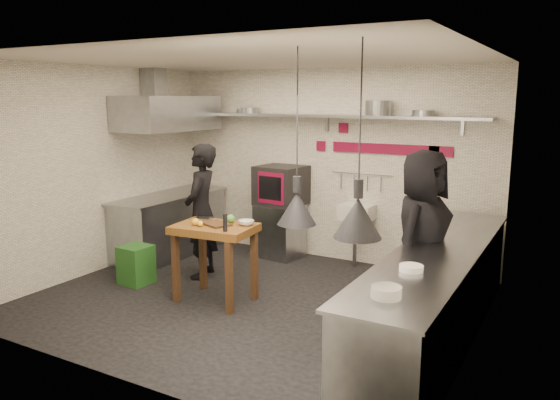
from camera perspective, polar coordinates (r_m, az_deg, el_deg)
The scene contains 47 objects.
floor at distance 6.60m, azimuth -2.95°, elevation -10.48°, with size 5.00×5.00×0.00m, color black.
ceiling at distance 6.17m, azimuth -3.21°, elevation 14.56°, with size 5.00×5.00×0.00m, color silver.
wall_back at distance 8.07m, azimuth 4.97°, elevation 3.66°, with size 5.00×0.04×2.80m, color white.
wall_front at distance 4.63m, azimuth -17.17°, elevation -2.04°, with size 5.00×0.04×2.80m, color white.
wall_left at distance 7.85m, azimuth -18.68°, elevation 2.94°, with size 0.04×4.20×2.80m, color white.
wall_right at distance 5.34m, azimuth 20.18°, elevation -0.58°, with size 0.04×4.20×2.80m, color white.
red_band_horiz at distance 7.67m, azimuth 11.44°, elevation 5.23°, with size 1.70×0.02×0.14m, color maroon.
red_band_vert at distance 7.57m, azimuth 15.62°, elevation 1.31°, with size 0.14×0.02×1.10m, color maroon.
red_tile_a at distance 7.90m, azimuth 6.64°, elevation 7.49°, with size 0.14×0.02×0.14m, color maroon.
red_tile_b at distance 8.06m, azimuth 4.30°, elevation 5.67°, with size 0.14×0.02×0.14m, color maroon.
back_shelf at distance 7.85m, azimuth 4.51°, elevation 8.75°, with size 4.60×0.34×0.04m, color gray.
shelf_bracket_left at distance 8.94m, azimuth -6.30°, elevation 8.31°, with size 0.04×0.06×0.24m, color gray.
shelf_bracket_mid at distance 7.99m, azimuth 4.96°, elevation 8.06°, with size 0.04×0.06×0.24m, color gray.
shelf_bracket_right at distance 7.40m, azimuth 18.57°, elevation 7.34°, with size 0.04×0.06×0.24m, color gray.
pan_far_left at distance 8.44m, azimuth -3.20°, elevation 9.34°, with size 0.27×0.27×0.09m, color gray.
pan_mid_left at distance 8.49m, azimuth -3.73°, elevation 9.28°, with size 0.24×0.24×0.07m, color gray.
stock_pot at distance 7.53m, azimuth 10.22°, elevation 9.45°, with size 0.35×0.35×0.20m, color gray.
pan_right at distance 7.36m, azimuth 14.78°, elevation 8.77°, with size 0.29×0.29×0.08m, color gray.
oven_stand at distance 8.24m, azimuth -0.03°, elevation -3.22°, with size 0.61×0.56×0.80m, color gray.
combi_oven at distance 8.13m, azimuth 0.12°, elevation 1.55°, with size 0.66×0.61×0.58m, color black.
oven_door at distance 7.88m, azimuth -0.93°, elevation 1.25°, with size 0.46×0.03×0.46m, color maroon.
oven_glass at distance 7.88m, azimuth -1.03°, elevation 1.25°, with size 0.40×0.02×0.34m, color black.
hand_sink at distance 7.79m, azimuth 8.03°, elevation -1.28°, with size 0.46×0.34×0.22m, color silver.
sink_tap at distance 7.76m, azimuth 8.06°, elevation 0.02°, with size 0.03×0.03×0.14m, color gray.
sink_drain at distance 7.86m, azimuth 7.84°, elevation -4.47°, with size 0.06×0.06×0.66m, color gray.
utensil_rail at distance 7.83m, azimuth 8.51°, elevation 2.78°, with size 0.02×0.02×0.90m, color gray.
counter_right at distance 5.66m, azimuth 16.01°, elevation -9.72°, with size 0.70×3.80×0.90m, color gray.
counter_right_top at distance 5.52m, azimuth 16.26°, elevation -5.18°, with size 0.76×3.90×0.03m, color gray.
plate_stack at distance 4.14m, azimuth 11.05°, elevation -9.42°, with size 0.22×0.22×0.09m, color silver.
small_bowl_right at distance 4.80m, azimuth 13.55°, elevation -6.93°, with size 0.21×0.21×0.05m, color silver.
counter_left at distance 8.51m, azimuth -11.47°, elevation -2.64°, with size 0.70×1.90×0.90m, color gray.
counter_left_top at distance 8.42m, azimuth -11.58°, elevation 0.44°, with size 0.76×2.00×0.03m, color gray.
extractor_hood at distance 8.26m, azimuth -11.64°, elevation 8.87°, with size 0.78×1.60×0.50m, color gray.
hood_duct at distance 8.43m, azimuth -13.06°, elevation 11.57°, with size 0.28×0.28×0.50m, color gray.
green_bin at distance 7.35m, azimuth -14.80°, elevation -6.55°, with size 0.36×0.36×0.50m, color #225A1F.
prep_table at distance 6.51m, azimuth -6.79°, elevation -6.55°, with size 0.92×0.64×0.92m, color brown, non-canonical shape.
cutting_board at distance 6.39m, azimuth -6.67°, elevation -2.51°, with size 0.34×0.24×0.03m, color #452C19.
pepper_mill at distance 6.06m, azimuth -5.76°, elevation -2.37°, with size 0.05×0.05×0.20m, color black.
lemon_a at distance 6.40m, azimuth -8.83°, elevation -2.28°, with size 0.09×0.09×0.09m, color gold.
lemon_b at distance 6.32m, azimuth -8.35°, elevation -2.45°, with size 0.07×0.07×0.07m, color gold.
veg_ball at distance 6.47m, azimuth -5.18°, elevation -1.96°, with size 0.10×0.10×0.10m, color #4F9B3C.
steel_tray at distance 6.66m, azimuth -8.04°, elevation -1.96°, with size 0.20×0.13×0.03m, color gray.
bowl at distance 6.34m, azimuth -3.55°, elevation -2.39°, with size 0.19×0.19×0.06m, color silver.
heat_lamp_near at distance 4.68m, azimuth 1.81°, elevation 6.51°, with size 0.34×0.34×1.51m, color black, non-canonical shape.
heat_lamp_far at distance 4.00m, azimuth 8.35°, elevation 6.16°, with size 0.36×0.36×1.45m, color black, non-canonical shape.
chef_left at distance 7.30m, azimuth -8.22°, elevation -1.18°, with size 0.65×0.43×1.79m, color black.
chef_right at distance 5.91m, azimuth 14.57°, elevation -3.89°, with size 0.91×0.59×1.86m, color black.
Camera 1 is at (3.31, -5.19, 2.39)m, focal length 35.00 mm.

